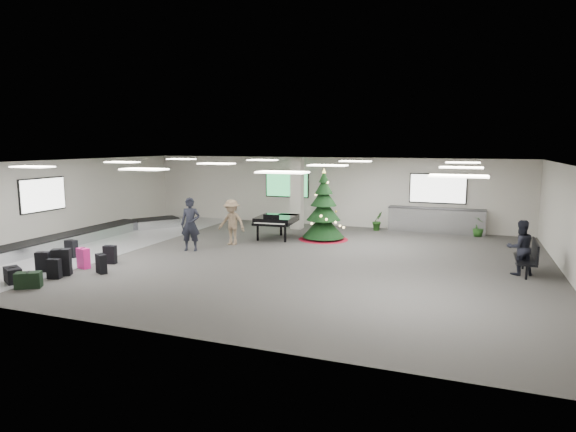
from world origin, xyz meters
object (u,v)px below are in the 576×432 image
at_px(traveler_a, 191,224).
at_px(pink_suitcase, 83,258).
at_px(baggage_carousel, 87,236).
at_px(potted_plant_left, 377,221).
at_px(potted_plant_right, 478,227).
at_px(grand_piano, 276,220).
at_px(service_counter, 436,220).
at_px(bench, 530,256).
at_px(christmas_tree, 324,215).
at_px(traveler_bench, 520,248).
at_px(traveler_b, 232,222).

bearing_deg(traveler_a, pink_suitcase, -134.47).
height_order(baggage_carousel, potted_plant_left, potted_plant_left).
bearing_deg(pink_suitcase, potted_plant_right, 55.67).
bearing_deg(traveler_a, grand_piano, 40.69).
bearing_deg(service_counter, bench, -63.59).
bearing_deg(service_counter, christmas_tree, -143.27).
relative_size(pink_suitcase, christmas_tree, 0.23).
bearing_deg(christmas_tree, traveler_bench, -24.17).
distance_m(baggage_carousel, traveler_a, 4.85).
xyz_separation_m(baggage_carousel, service_counter, (12.84, 6.73, 0.33)).
bearing_deg(pink_suitcase, traveler_a, 77.13).
distance_m(service_counter, traveler_a, 10.51).
height_order(bench, traveler_bench, traveler_bench).
xyz_separation_m(service_counter, traveler_b, (-7.13, -5.31, 0.32)).
relative_size(traveler_a, potted_plant_left, 2.22).
bearing_deg(service_counter, traveler_bench, -66.16).
height_order(traveler_b, traveler_bench, traveler_b).
bearing_deg(traveler_b, potted_plant_left, 51.81).
height_order(baggage_carousel, pink_suitcase, pink_suitcase).
height_order(grand_piano, bench, grand_piano).
distance_m(traveler_a, potted_plant_left, 8.55).
xyz_separation_m(bench, traveler_a, (-11.06, -0.69, 0.39)).
xyz_separation_m(service_counter, grand_piano, (-6.01, -3.61, 0.22)).
distance_m(service_counter, bench, 6.77).
distance_m(baggage_carousel, traveler_bench, 15.60).
height_order(grand_piano, traveler_b, traveler_b).
relative_size(baggage_carousel, traveler_bench, 5.96).
xyz_separation_m(pink_suitcase, christmas_tree, (5.67, 6.99, 0.66)).
relative_size(service_counter, traveler_a, 2.11).
xyz_separation_m(traveler_a, traveler_bench, (10.78, 0.57, -0.15)).
distance_m(grand_piano, traveler_bench, 9.12).
bearing_deg(traveler_b, potted_plant_right, 34.52).
xyz_separation_m(christmas_tree, grand_piano, (-1.86, -0.51, -0.22)).
xyz_separation_m(bench, potted_plant_left, (-5.48, 5.77, -0.14)).
bearing_deg(baggage_carousel, potted_plant_left, 31.84).
bearing_deg(pink_suitcase, service_counter, 60.95).
bearing_deg(traveler_bench, pink_suitcase, -4.25).
relative_size(pink_suitcase, potted_plant_left, 0.75).
bearing_deg(traveler_a, traveler_bench, -13.42).
bearing_deg(bench, christmas_tree, 158.84).
xyz_separation_m(grand_piano, traveler_a, (-2.04, -3.15, 0.20)).
bearing_deg(grand_piano, traveler_b, -127.85).
xyz_separation_m(traveler_a, traveler_b, (0.91, 1.44, -0.09)).
relative_size(christmas_tree, grand_piano, 1.45).
height_order(christmas_tree, grand_piano, christmas_tree).
bearing_deg(pink_suitcase, traveler_b, 75.80).
distance_m(pink_suitcase, bench, 13.46).
distance_m(bench, traveler_a, 11.09).
xyz_separation_m(pink_suitcase, potted_plant_left, (7.36, 9.80, 0.11)).
xyz_separation_m(traveler_b, traveler_bench, (9.87, -0.88, -0.05)).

